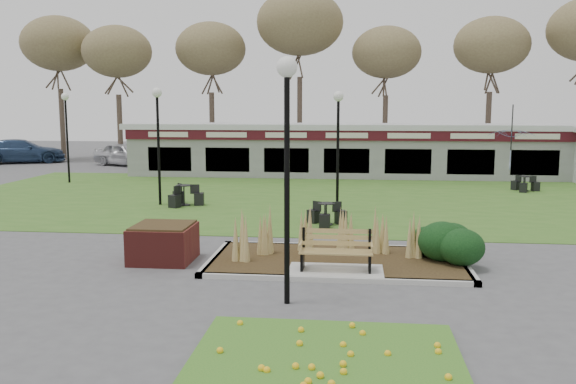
# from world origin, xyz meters

# --- Properties ---
(ground) EXTENTS (100.00, 100.00, 0.00)m
(ground) POSITION_xyz_m (0.00, 0.00, 0.00)
(ground) COLOR #515154
(ground) RESTS_ON ground
(lawn) EXTENTS (34.00, 16.00, 0.02)m
(lawn) POSITION_xyz_m (0.00, 12.00, 0.01)
(lawn) COLOR #396A21
(lawn) RESTS_ON ground
(flower_bed) EXTENTS (4.20, 3.00, 0.16)m
(flower_bed) POSITION_xyz_m (0.00, -4.60, 0.07)
(flower_bed) COLOR #357621
(flower_bed) RESTS_ON ground
(planting_bed) EXTENTS (6.75, 3.40, 1.27)m
(planting_bed) POSITION_xyz_m (1.27, 1.35, 0.37)
(planting_bed) COLOR black
(planting_bed) RESTS_ON ground
(park_bench) EXTENTS (1.70, 0.66, 0.93)m
(park_bench) POSITION_xyz_m (0.00, 0.25, 0.59)
(park_bench) COLOR #A18548
(park_bench) RESTS_ON ground
(brick_planter) EXTENTS (1.50, 1.50, 0.95)m
(brick_planter) POSITION_xyz_m (-4.40, 1.00, 0.48)
(brick_planter) COLOR maroon
(brick_planter) RESTS_ON ground
(food_pavilion) EXTENTS (24.60, 3.40, 2.90)m
(food_pavilion) POSITION_xyz_m (0.00, 19.96, 1.48)
(food_pavilion) COLOR gray
(food_pavilion) RESTS_ON ground
(tree_backdrop) EXTENTS (47.24, 5.24, 10.36)m
(tree_backdrop) POSITION_xyz_m (0.00, 28.00, 8.36)
(tree_backdrop) COLOR #47382B
(tree_backdrop) RESTS_ON ground
(lamp_post_near_left) EXTENTS (0.40, 0.40, 4.86)m
(lamp_post_near_left) POSITION_xyz_m (-0.91, -1.99, 3.54)
(lamp_post_near_left) COLOR black
(lamp_post_near_left) RESTS_ON ground
(lamp_post_mid_left) EXTENTS (0.38, 0.38, 4.59)m
(lamp_post_mid_left) POSITION_xyz_m (-7.22, 9.42, 3.35)
(lamp_post_mid_left) COLOR black
(lamp_post_mid_left) RESTS_ON ground
(lamp_post_mid_right) EXTENTS (0.37, 0.37, 4.42)m
(lamp_post_mid_right) POSITION_xyz_m (-0.20, 8.28, 3.22)
(lamp_post_mid_right) COLOR black
(lamp_post_mid_right) RESTS_ON ground
(lamp_post_far_left) EXTENTS (0.38, 0.38, 4.53)m
(lamp_post_far_left) POSITION_xyz_m (-14.00, 15.67, 3.30)
(lamp_post_far_left) COLOR black
(lamp_post_far_left) RESTS_ON ground
(bistro_set_b) EXTENTS (1.40, 1.50, 0.80)m
(bistro_set_b) POSITION_xyz_m (-6.23, 9.37, 0.29)
(bistro_set_b) COLOR black
(bistro_set_b) RESTS_ON ground
(bistro_set_c) EXTENTS (1.36, 1.22, 0.72)m
(bistro_set_c) POSITION_xyz_m (-0.49, 6.07, 0.26)
(bistro_set_c) COLOR black
(bistro_set_c) RESTS_ON ground
(bistro_set_d) EXTENTS (1.20, 1.27, 0.68)m
(bistro_set_d) POSITION_xyz_m (8.19, 14.93, 0.25)
(bistro_set_d) COLOR black
(bistro_set_d) RESTS_ON ground
(patio_umbrella) EXTENTS (2.59, 2.63, 2.84)m
(patio_umbrella) POSITION_xyz_m (8.00, 17.01, 1.80)
(patio_umbrella) COLOR black
(patio_umbrella) RESTS_ON ground
(car_silver) EXTENTS (4.77, 3.47, 1.51)m
(car_silver) POSITION_xyz_m (-14.40, 24.39, 0.75)
(car_silver) COLOR silver
(car_silver) RESTS_ON ground
(car_black) EXTENTS (3.80, 1.53, 1.23)m
(car_black) POSITION_xyz_m (-8.99, 21.00, 0.61)
(car_black) COLOR black
(car_black) RESTS_ON ground
(car_blue) EXTENTS (5.98, 4.38, 1.61)m
(car_blue) POSITION_xyz_m (-22.10, 25.50, 0.81)
(car_blue) COLOR navy
(car_blue) RESTS_ON ground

